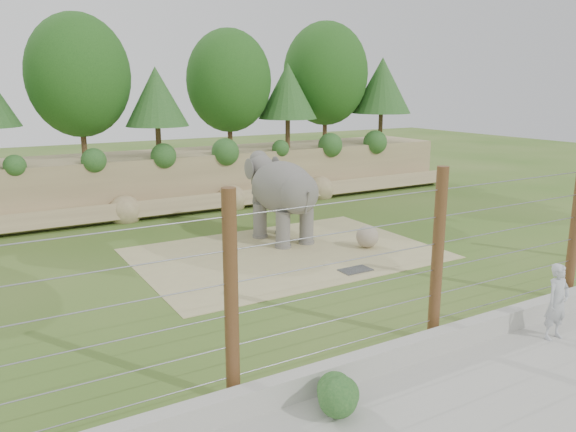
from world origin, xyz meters
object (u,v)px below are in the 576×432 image
barrier_fence (438,256)px  stone_ball (367,236)px  elephant (283,200)px  zookeeper (557,302)px

barrier_fence → stone_ball: bearing=63.1°
elephant → barrier_fence: barrier_fence is taller
stone_ball → barrier_fence: bearing=-116.9°
zookeeper → elephant: bearing=98.9°
stone_ball → zookeeper: size_ratio=0.45×
barrier_fence → zookeeper: bearing=-29.0°
elephant → zookeeper: 10.45m
stone_ball → zookeeper: zookeeper is taller
stone_ball → elephant: bearing=132.1°
elephant → stone_ball: (2.12, -2.35, -1.14)m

